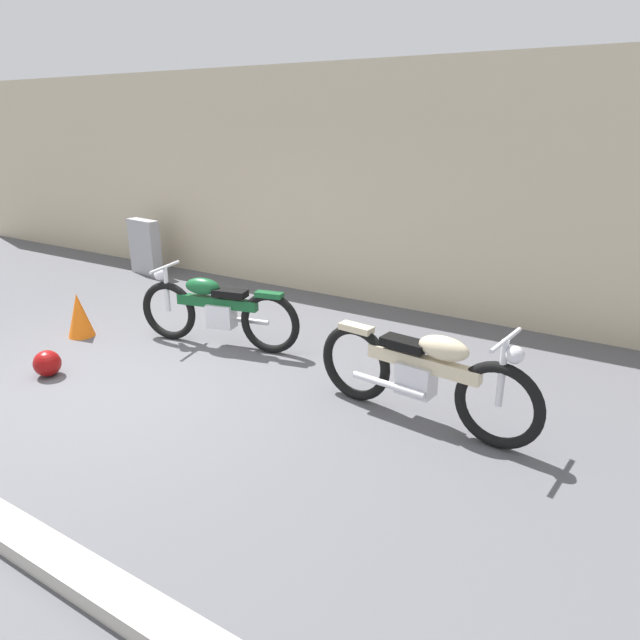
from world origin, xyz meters
TOP-DOWN VIEW (x-y plane):
  - ground_plane at (0.00, 0.00)m, footprint 40.00×40.00m
  - building_wall at (0.00, 4.04)m, footprint 18.00×0.30m
  - stone_marker at (-3.19, 3.32)m, footprint 0.66×0.27m
  - helmet at (-0.81, -0.18)m, footprint 0.28×0.28m
  - traffic_cone at (-1.52, 0.75)m, footprint 0.32×0.32m
  - motorcycle_cream at (2.90, 0.99)m, footprint 2.15×0.60m
  - motorcycle_green at (0.14, 1.41)m, footprint 2.04×0.71m

SIDE VIEW (x-z plane):
  - ground_plane at x=0.00m, z-range 0.00..0.00m
  - helmet at x=-0.81m, z-range 0.00..0.28m
  - traffic_cone at x=-1.52m, z-range 0.00..0.55m
  - motorcycle_green at x=0.14m, z-range -0.02..0.91m
  - motorcycle_cream at x=2.90m, z-range -0.02..0.95m
  - stone_marker at x=-3.19m, z-range 0.00..0.94m
  - building_wall at x=0.00m, z-range 0.00..3.31m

